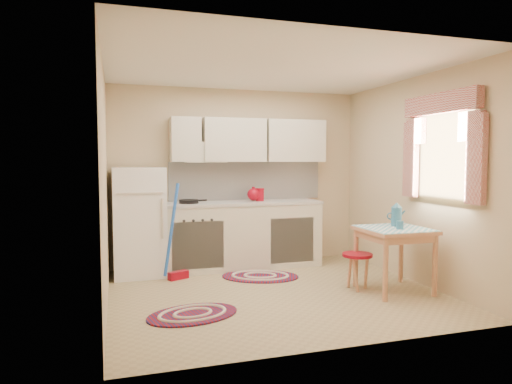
% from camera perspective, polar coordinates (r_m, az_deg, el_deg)
% --- Properties ---
extents(room_shell, '(3.64, 3.60, 2.52)m').
position_cam_1_polar(room_shell, '(5.34, 3.14, 5.11)').
color(room_shell, tan).
rests_on(room_shell, ground).
extents(fridge, '(0.65, 0.60, 1.40)m').
position_cam_1_polar(fridge, '(6.08, -14.37, -3.62)').
color(fridge, white).
rests_on(fridge, ground).
extents(broom, '(0.30, 0.23, 1.20)m').
position_cam_1_polar(broom, '(5.78, -9.75, -4.93)').
color(broom, blue).
rests_on(broom, ground).
extents(base_cabinets, '(2.25, 0.60, 0.88)m').
position_cam_1_polar(base_cabinets, '(6.37, -2.10, -5.51)').
color(base_cabinets, beige).
rests_on(base_cabinets, ground).
extents(countertop, '(2.27, 0.62, 0.04)m').
position_cam_1_polar(countertop, '(6.31, -2.11, -1.39)').
color(countertop, '#B3B1AA').
rests_on(countertop, base_cabinets).
extents(frying_pan, '(0.32, 0.32, 0.05)m').
position_cam_1_polar(frying_pan, '(6.11, -8.39, -1.18)').
color(frying_pan, black).
rests_on(frying_pan, countertop).
extents(red_kettle, '(0.20, 0.18, 0.19)m').
position_cam_1_polar(red_kettle, '(6.36, -0.32, -0.29)').
color(red_kettle, maroon).
rests_on(red_kettle, countertop).
extents(red_canister, '(0.15, 0.15, 0.16)m').
position_cam_1_polar(red_canister, '(6.39, 0.47, -0.42)').
color(red_canister, maroon).
rests_on(red_canister, countertop).
extents(table, '(0.72, 0.72, 0.72)m').
position_cam_1_polar(table, '(5.47, 16.85, -8.12)').
color(table, tan).
rests_on(table, ground).
extents(stool, '(0.45, 0.45, 0.42)m').
position_cam_1_polar(stool, '(5.47, 12.53, -9.67)').
color(stool, maroon).
rests_on(stool, ground).
extents(coffee_pot, '(0.19, 0.17, 0.30)m').
position_cam_1_polar(coffee_pot, '(5.54, 17.16, -2.64)').
color(coffee_pot, '#2A6182').
rests_on(coffee_pot, table).
extents(mug, '(0.09, 0.09, 0.10)m').
position_cam_1_polar(mug, '(5.32, 17.55, -4.00)').
color(mug, '#2A6182').
rests_on(mug, table).
extents(rug_center, '(1.15, 0.96, 0.02)m').
position_cam_1_polar(rug_center, '(5.93, 0.52, -10.49)').
color(rug_center, maroon).
rests_on(rug_center, ground).
extents(rug_left, '(1.01, 0.78, 0.02)m').
position_cam_1_polar(rug_left, '(4.59, -7.92, -14.92)').
color(rug_left, maroon).
rests_on(rug_left, ground).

